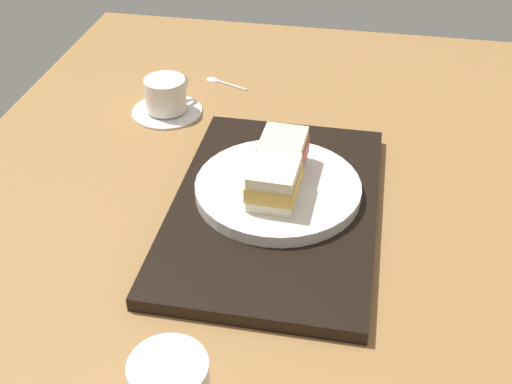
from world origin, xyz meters
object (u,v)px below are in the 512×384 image
at_px(sandwich_far, 282,154).
at_px(teaspoon, 218,80).
at_px(sandwich_plate, 278,188).
at_px(sandwich_near, 274,183).
at_px(coffee_cup, 166,98).

relative_size(sandwich_far, teaspoon, 0.87).
relative_size(sandwich_plate, teaspoon, 2.58).
bearing_deg(sandwich_near, coffee_cup, 41.62).
distance_m(sandwich_near, teaspoon, 0.44).
xyz_separation_m(sandwich_plate, sandwich_far, (0.04, -0.00, 0.04)).
relative_size(sandwich_plate, coffee_cup, 1.90).
distance_m(sandwich_near, coffee_cup, 0.36).
bearing_deg(sandwich_far, teaspoon, 28.39).
height_order(sandwich_near, teaspoon, sandwich_near).
height_order(sandwich_far, teaspoon, sandwich_far).
distance_m(sandwich_far, coffee_cup, 0.31).
height_order(sandwich_plate, sandwich_far, sandwich_far).
distance_m(sandwich_plate, coffee_cup, 0.33).
xyz_separation_m(sandwich_near, teaspoon, (0.40, 0.18, -0.06)).
xyz_separation_m(sandwich_far, teaspoon, (0.32, 0.18, -0.06)).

